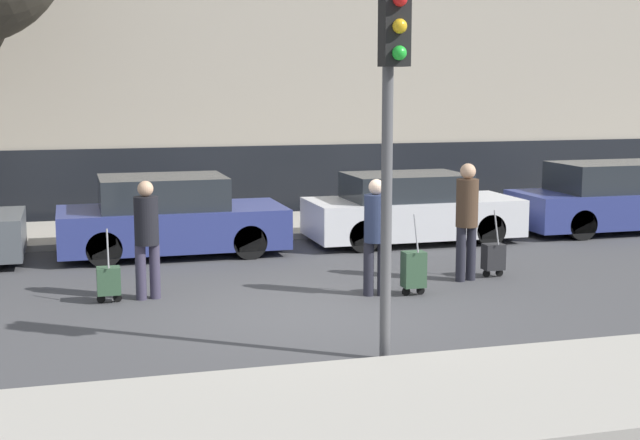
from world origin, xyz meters
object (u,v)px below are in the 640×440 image
(trolley_left, at_px, (109,281))
(traffic_light, at_px, (391,101))
(parked_car_3, at_px, (619,199))
(pedestrian_left, at_px, (147,232))
(parked_car_2, at_px, (411,210))
(pedestrian_right, at_px, (467,214))
(parked_car_1, at_px, (170,218))
(trolley_center, at_px, (414,270))
(pedestrian_center, at_px, (376,230))
(trolley_right, at_px, (493,257))

(trolley_left, bearing_deg, traffic_light, -52.05)
(parked_car_3, relative_size, pedestrian_left, 2.69)
(parked_car_2, relative_size, pedestrian_left, 2.40)
(pedestrian_right, bearing_deg, parked_car_1, -53.34)
(trolley_center, xyz_separation_m, traffic_light, (-1.44, -2.86, 2.46))
(pedestrian_right, bearing_deg, parked_car_2, -111.00)
(parked_car_3, bearing_deg, pedestrian_right, -145.45)
(pedestrian_center, relative_size, pedestrian_right, 0.93)
(trolley_left, relative_size, pedestrian_right, 0.57)
(parked_car_3, bearing_deg, trolley_left, -161.73)
(parked_car_2, relative_size, parked_car_3, 0.89)
(parked_car_1, relative_size, parked_car_3, 0.88)
(pedestrian_left, xyz_separation_m, trolley_center, (3.70, -0.81, -0.58))
(pedestrian_left, bearing_deg, parked_car_3, 11.17)
(pedestrian_left, relative_size, pedestrian_center, 1.00)
(parked_car_2, relative_size, pedestrian_right, 2.22)
(traffic_light, bearing_deg, trolley_right, 49.75)
(trolley_center, bearing_deg, parked_car_1, 126.06)
(trolley_right, bearing_deg, pedestrian_left, -179.98)
(parked_car_2, height_order, pedestrian_left, pedestrian_left)
(trolley_right, distance_m, traffic_light, 5.43)
(traffic_light, bearing_deg, parked_car_1, 102.68)
(trolley_center, xyz_separation_m, pedestrian_right, (1.14, 0.68, 0.67))
(pedestrian_center, bearing_deg, trolley_left, 3.91)
(parked_car_2, height_order, trolley_center, parked_car_2)
(parked_car_2, relative_size, pedestrian_center, 2.40)
(trolley_center, distance_m, pedestrian_right, 1.48)
(pedestrian_left, distance_m, pedestrian_center, 3.23)
(trolley_left, bearing_deg, parked_car_3, 18.27)
(trolley_center, bearing_deg, parked_car_2, 68.94)
(parked_car_1, bearing_deg, parked_car_2, -0.29)
(pedestrian_left, relative_size, trolley_right, 1.58)
(parked_car_1, xyz_separation_m, traffic_light, (1.57, -7.00, 2.18))
(pedestrian_center, bearing_deg, parked_car_2, -104.75)
(parked_car_3, distance_m, trolley_center, 7.52)
(parked_car_2, xyz_separation_m, pedestrian_left, (-5.28, -3.30, 0.32))
(trolley_left, distance_m, trolley_right, 5.91)
(traffic_light, bearing_deg, trolley_left, 127.95)
(parked_car_2, xyz_separation_m, parked_car_3, (4.65, 0.08, 0.04))
(pedestrian_left, height_order, pedestrian_right, pedestrian_right)
(trolley_left, relative_size, traffic_light, 0.26)
(pedestrian_left, bearing_deg, traffic_light, -66.04)
(parked_car_1, xyz_separation_m, trolley_center, (3.01, -4.13, -0.28))
(parked_car_3, xyz_separation_m, pedestrian_left, (-9.93, -3.39, 0.29))
(parked_car_1, distance_m, pedestrian_center, 4.72)
(parked_car_2, distance_m, pedestrian_left, 6.24)
(pedestrian_center, distance_m, trolley_center, 0.80)
(parked_car_2, bearing_deg, pedestrian_right, -97.42)
(parked_car_1, height_order, trolley_left, parked_car_1)
(parked_car_1, xyz_separation_m, trolley_right, (4.68, -3.32, -0.34))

